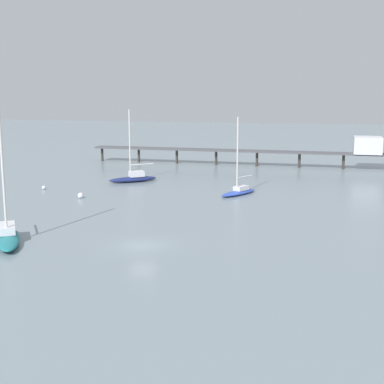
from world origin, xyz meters
TOP-DOWN VIEW (x-y plane):
  - ground_plane at (0.00, 0.00)m, footprint 400.00×400.00m
  - pier at (13.38, 57.22)m, footprint 58.79×5.03m
  - sailboat_navy at (-13.12, 34.32)m, footprint 7.65×6.69m
  - sailboat_blue at (5.04, 27.45)m, footprint 5.13×7.05m
  - sailboat_teal at (-13.06, -2.00)m, footprint 6.84×8.88m
  - mooring_buoy_near at (-23.75, 24.63)m, footprint 0.57×0.57m
  - mooring_buoy_mid at (-15.56, 19.79)m, footprint 0.78×0.78m

SIDE VIEW (x-z plane):
  - ground_plane at x=0.00m, z-range 0.00..0.00m
  - mooring_buoy_near at x=-23.75m, z-range 0.00..0.57m
  - mooring_buoy_mid at x=-15.56m, z-range 0.00..0.78m
  - sailboat_blue at x=5.04m, z-range -4.79..6.12m
  - sailboat_navy at x=-13.12m, z-range -5.05..6.50m
  - sailboat_teal at x=-13.06m, z-range -6.40..8.05m
  - pier at x=13.38m, z-range 0.69..6.83m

